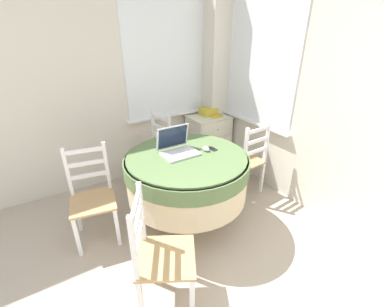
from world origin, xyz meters
name	(u,v)px	position (x,y,z in m)	size (l,w,h in m)	color
corner_room_shell	(202,92)	(1.24, 1.74, 1.28)	(4.43, 4.60, 2.55)	beige
round_dining_table	(187,172)	(0.91, 1.49, 0.59)	(1.18, 1.18, 0.77)	#4C3D2D
laptop	(177,148)	(0.86, 1.58, 0.83)	(0.34, 0.29, 0.25)	silver
computer_mouse	(206,149)	(1.12, 1.47, 0.79)	(0.06, 0.09, 0.04)	white
cell_phone	(212,149)	(1.19, 1.47, 0.78)	(0.07, 0.11, 0.01)	#2D2D33
dining_chair_near_back_window	(154,152)	(0.95, 2.38, 0.43)	(0.47, 0.46, 0.92)	tan
dining_chair_near_right_window	(246,161)	(1.79, 1.59, 0.43)	(0.42, 0.42, 0.92)	tan
dining_chair_camera_near	(159,256)	(0.31, 0.83, 0.43)	(0.53, 0.53, 0.92)	tan
dining_chair_left_flank	(93,198)	(0.07, 1.77, 0.43)	(0.45, 0.45, 0.92)	tan
corner_cabinet	(208,140)	(1.86, 2.49, 0.37)	(0.57, 0.46, 0.74)	silver
storage_box	(208,111)	(1.87, 2.53, 0.79)	(0.21, 0.19, 0.10)	gold
book_on_cabinet	(213,115)	(1.92, 2.47, 0.75)	(0.15, 0.26, 0.02)	gold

